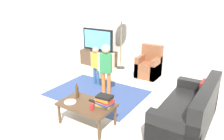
% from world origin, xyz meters
% --- Properties ---
extents(ground, '(7.80, 7.80, 0.00)m').
position_xyz_m(ground, '(0.00, 0.00, 0.00)').
color(ground, beige).
extents(wall_back, '(6.00, 0.12, 2.70)m').
position_xyz_m(wall_back, '(0.00, 3.00, 1.35)').
color(wall_back, silver).
rests_on(wall_back, ground).
extents(wall_left, '(0.12, 6.00, 2.70)m').
position_xyz_m(wall_left, '(-3.00, 0.00, 1.35)').
color(wall_left, silver).
rests_on(wall_left, ground).
extents(area_rug, '(2.20, 1.60, 0.01)m').
position_xyz_m(area_rug, '(-0.39, 0.54, 0.00)').
color(area_rug, '#33477A').
rests_on(area_rug, ground).
extents(tv_stand, '(1.20, 0.44, 0.50)m').
position_xyz_m(tv_stand, '(-1.61, 2.30, 0.24)').
color(tv_stand, '#4C3828').
rests_on(tv_stand, ground).
extents(tv, '(1.10, 0.28, 0.71)m').
position_xyz_m(tv, '(-1.61, 2.28, 0.85)').
color(tv, black).
rests_on(tv, tv_stand).
extents(couch, '(0.80, 1.80, 0.86)m').
position_xyz_m(couch, '(1.85, 0.29, 0.29)').
color(couch, black).
rests_on(couch, ground).
extents(armchair, '(0.60, 0.60, 0.90)m').
position_xyz_m(armchair, '(0.20, 2.26, 0.30)').
color(armchair, brown).
rests_on(armchair, ground).
extents(floor_lamp, '(0.36, 0.36, 1.78)m').
position_xyz_m(floor_lamp, '(-0.85, 2.45, 1.54)').
color(floor_lamp, '#262626').
rests_on(floor_lamp, ground).
extents(child_near_tv, '(0.34, 0.16, 1.01)m').
position_xyz_m(child_near_tv, '(-0.73, 0.98, 0.61)').
color(child_near_tv, '#33598C').
rests_on(child_near_tv, ground).
extents(child_center, '(0.38, 0.23, 1.20)m').
position_xyz_m(child_center, '(-0.18, 0.62, 0.72)').
color(child_center, orange).
rests_on(child_center, ground).
extents(coffee_table, '(1.00, 0.60, 0.42)m').
position_xyz_m(coffee_table, '(0.23, -0.61, 0.37)').
color(coffee_table, '#513823').
rests_on(coffee_table, ground).
extents(book_stack, '(0.31, 0.24, 0.20)m').
position_xyz_m(book_stack, '(0.55, -0.51, 0.52)').
color(book_stack, yellow).
rests_on(book_stack, coffee_table).
extents(bottle, '(0.06, 0.06, 0.29)m').
position_xyz_m(bottle, '(-0.07, -0.51, 0.54)').
color(bottle, '#4C3319').
rests_on(bottle, coffee_table).
extents(tv_remote, '(0.18, 0.07, 0.02)m').
position_xyz_m(tv_remote, '(0.28, -0.49, 0.43)').
color(tv_remote, black).
rests_on(tv_remote, coffee_table).
extents(soda_can, '(0.07, 0.07, 0.12)m').
position_xyz_m(soda_can, '(0.45, -0.73, 0.48)').
color(soda_can, red).
rests_on(soda_can, coffee_table).
extents(plate, '(0.22, 0.22, 0.02)m').
position_xyz_m(plate, '(-0.05, -0.73, 0.43)').
color(plate, white).
rests_on(plate, coffee_table).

